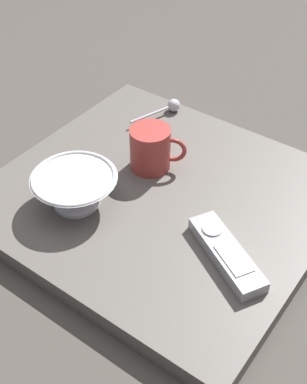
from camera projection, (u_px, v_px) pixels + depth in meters
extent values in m
plane|color=#47423D|center=(161.00, 207.00, 1.03)|extent=(6.00, 6.00, 0.00)
cube|color=#5B5651|center=(161.00, 200.00, 1.02)|extent=(0.57, 0.62, 0.04)
cylinder|color=silver|center=(77.00, 201.00, 0.98)|extent=(0.09, 0.09, 0.01)
cone|color=silver|center=(75.00, 189.00, 0.96)|extent=(0.16, 0.16, 0.05)
torus|color=silver|center=(74.00, 178.00, 0.94)|extent=(0.16, 0.16, 0.01)
cylinder|color=#A53833|center=(150.00, 149.00, 1.04)|extent=(0.08, 0.08, 0.09)
torus|color=#A53833|center=(173.00, 150.00, 1.03)|extent=(0.03, 0.05, 0.06)
cylinder|color=silver|center=(151.00, 114.00, 1.18)|extent=(0.11, 0.04, 0.01)
sphere|color=silver|center=(174.00, 105.00, 1.21)|extent=(0.03, 0.03, 0.03)
cube|color=#9E9EA3|center=(226.00, 254.00, 0.87)|extent=(0.13, 0.18, 0.02)
cylinder|color=silver|center=(212.00, 229.00, 0.90)|extent=(0.04, 0.04, 0.00)
cube|color=silver|center=(234.00, 258.00, 0.85)|extent=(0.07, 0.08, 0.00)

